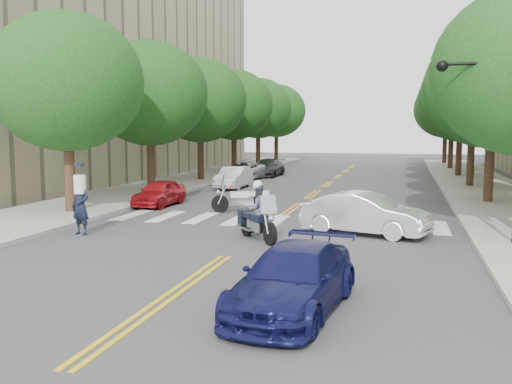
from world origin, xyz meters
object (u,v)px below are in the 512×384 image
(convertible, at_px, (365,214))
(sedan_blue, at_px, (294,279))
(motorcycle_police, at_px, (257,213))
(motorcycle_parked, at_px, (246,199))
(officer_standing, at_px, (81,206))

(convertible, xyz_separation_m, sedan_blue, (-0.80, -8.77, -0.07))
(motorcycle_police, relative_size, motorcycle_parked, 0.84)
(motorcycle_parked, xyz_separation_m, convertible, (5.40, -4.07, 0.15))
(convertible, bearing_deg, motorcycle_police, 136.87)
(sedan_blue, bearing_deg, motorcycle_police, 117.32)
(sedan_blue, bearing_deg, motorcycle_parked, 116.74)
(motorcycle_parked, bearing_deg, motorcycle_police, 174.55)
(motorcycle_police, height_order, officer_standing, officer_standing)
(motorcycle_police, distance_m, motorcycle_parked, 6.29)
(motorcycle_parked, distance_m, sedan_blue, 13.64)
(officer_standing, bearing_deg, motorcycle_parked, 72.52)
(motorcycle_parked, xyz_separation_m, officer_standing, (-4.03, -6.57, 0.42))
(motorcycle_police, bearing_deg, officer_standing, -34.13)
(motorcycle_police, distance_m, sedan_blue, 7.36)
(convertible, relative_size, sedan_blue, 0.98)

